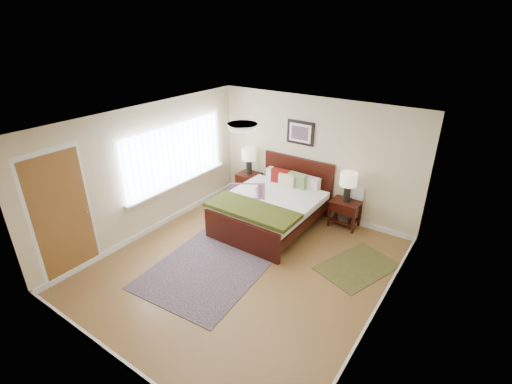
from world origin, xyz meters
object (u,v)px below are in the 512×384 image
Objects in this scene: bed at (273,202)px; nightstand_right at (345,211)px; nightstand_left at (249,179)px; armchair at (246,205)px; lamp_left at (249,156)px; rug_persian at (213,265)px; lamp_right at (348,182)px.

bed reaches higher than nightstand_right.
nightstand_right is at bearing 0.20° from nightstand_left.
nightstand_left is 0.76× the size of armchair.
lamp_left is 2.96m from rug_persian.
lamp_right is 3.05m from rug_persian.
lamp_left is at bearing 90.00° from nightstand_left.
nightstand_left is 1.11m from armchair.
armchair is at bearing -58.07° from lamp_left.
rug_persian is (1.06, -2.55, -0.47)m from nightstand_left.
lamp_left is (-2.39, 0.01, 0.68)m from nightstand_right.
rug_persian is (-1.33, -2.57, -0.98)m from lamp_right.
bed reaches higher than nightstand_left.
rug_persian is (1.06, -2.57, -1.02)m from lamp_left.
nightstand_left is 2.39m from nightstand_right.
lamp_right is at bearing 84.32° from armchair.
nightstand_left reaches higher than rug_persian.
nightstand_left is (-1.18, 0.81, -0.06)m from bed.
nightstand_left is at bearing 178.82° from armchair.
armchair is 1.72m from rug_persian.
lamp_right is 2.13m from armchair.
lamp_right is (0.00, 0.01, 0.64)m from nightstand_right.
armchair is (-0.58, -0.12, -0.18)m from bed.
nightstand_left is at bearing -179.50° from lamp_right.
nightstand_right is at bearing -90.00° from lamp_right.
nightstand_left is 1.06× the size of nightstand_right.
nightstand_right is at bearing -0.30° from lamp_left.
rug_persian is at bearing -67.57° from lamp_left.
nightstand_right is 2.90m from rug_persian.
rug_persian is at bearing -67.41° from nightstand_left.
lamp_right is 0.25× the size of rug_persian.
lamp_right reaches higher than nightstand_left.
lamp_left is 1.00× the size of lamp_right.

